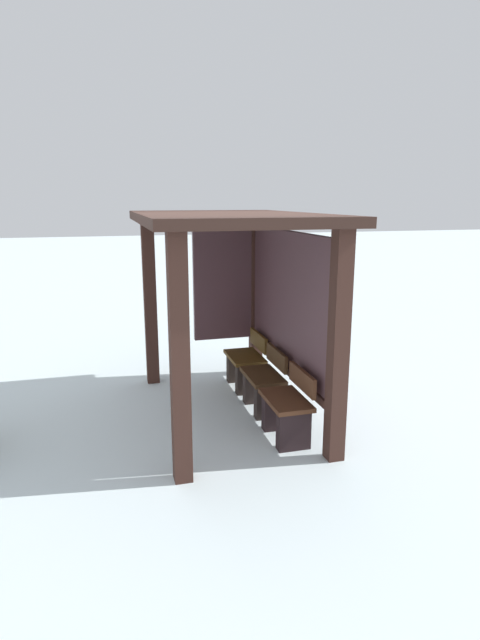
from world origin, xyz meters
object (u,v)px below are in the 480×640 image
bench_center_inside (264,385)px  bench_left_inside (246,366)px  bench_right_inside (287,411)px  bus_shelter (243,267)px

bench_center_inside → bench_left_inside: bearing=179.9°
bench_center_inside → bench_right_inside: 0.76m
bus_shelter → bench_center_inside: (0.11, 0.22, -1.37)m
bench_center_inside → bus_shelter: bearing=-116.1°
bench_left_inside → bench_right_inside: 1.52m
bus_shelter → bench_right_inside: 1.63m
bench_left_inside → bench_right_inside: size_ratio=0.99×
bus_shelter → bench_left_inside: bus_shelter is taller
bench_left_inside → bench_center_inside: bearing=-0.1°
bus_shelter → bench_right_inside: size_ratio=4.06×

